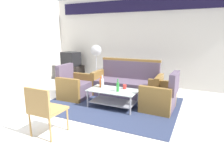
{
  "coord_description": "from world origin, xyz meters",
  "views": [
    {
      "loc": [
        1.76,
        -3.0,
        1.64
      ],
      "look_at": [
        -0.03,
        0.84,
        0.65
      ],
      "focal_mm": 31.05,
      "sensor_mm": 36.0,
      "label": 1
    }
  ],
  "objects_px": {
    "armchair_left": "(74,87)",
    "wicker_chair": "(44,107)",
    "coffee_table": "(113,96)",
    "bottle_green": "(118,87)",
    "tv_stand": "(72,73)",
    "bottle_clear": "(102,83)",
    "television": "(71,59)",
    "bottle_orange": "(101,83)",
    "armchair_right": "(160,97)",
    "couch": "(127,84)",
    "pedestal_fan": "(96,53)",
    "cup": "(125,87)"
  },
  "relations": [
    {
      "from": "coffee_table",
      "to": "bottle_orange",
      "type": "xyz_separation_m",
      "value": [
        -0.36,
        0.1,
        0.24
      ]
    },
    {
      "from": "couch",
      "to": "bottle_clear",
      "type": "relative_size",
      "value": 5.92
    },
    {
      "from": "couch",
      "to": "television",
      "type": "relative_size",
      "value": 2.74
    },
    {
      "from": "bottle_orange",
      "to": "coffee_table",
      "type": "bearing_deg",
      "value": -15.57
    },
    {
      "from": "coffee_table",
      "to": "wicker_chair",
      "type": "xyz_separation_m",
      "value": [
        -0.46,
        -1.62,
        0.22
      ]
    },
    {
      "from": "couch",
      "to": "coffee_table",
      "type": "height_order",
      "value": "couch"
    },
    {
      "from": "armchair_right",
      "to": "bottle_green",
      "type": "bearing_deg",
      "value": 115.0
    },
    {
      "from": "cup",
      "to": "wicker_chair",
      "type": "xyz_separation_m",
      "value": [
        -0.67,
        -1.8,
        0.03
      ]
    },
    {
      "from": "bottle_orange",
      "to": "television",
      "type": "height_order",
      "value": "television"
    },
    {
      "from": "bottle_green",
      "to": "pedestal_fan",
      "type": "bearing_deg",
      "value": 130.28
    },
    {
      "from": "television",
      "to": "wicker_chair",
      "type": "bearing_deg",
      "value": 130.1
    },
    {
      "from": "armchair_left",
      "to": "bottle_orange",
      "type": "distance_m",
      "value": 0.87
    },
    {
      "from": "couch",
      "to": "wicker_chair",
      "type": "relative_size",
      "value": 2.17
    },
    {
      "from": "bottle_green",
      "to": "tv_stand",
      "type": "bearing_deg",
      "value": 144.71
    },
    {
      "from": "bottle_clear",
      "to": "cup",
      "type": "distance_m",
      "value": 0.52
    },
    {
      "from": "tv_stand",
      "to": "wicker_chair",
      "type": "xyz_separation_m",
      "value": [
        2.0,
        -3.39,
        0.23
      ]
    },
    {
      "from": "tv_stand",
      "to": "television",
      "type": "distance_m",
      "value": 0.5
    },
    {
      "from": "couch",
      "to": "bottle_orange",
      "type": "height_order",
      "value": "couch"
    },
    {
      "from": "wicker_chair",
      "to": "bottle_clear",
      "type": "bearing_deg",
      "value": 83.75
    },
    {
      "from": "bottle_orange",
      "to": "bottle_clear",
      "type": "bearing_deg",
      "value": -39.57
    },
    {
      "from": "bottle_orange",
      "to": "cup",
      "type": "relative_size",
      "value": 2.64
    },
    {
      "from": "cup",
      "to": "couch",
      "type": "bearing_deg",
      "value": 106.33
    },
    {
      "from": "tv_stand",
      "to": "television",
      "type": "relative_size",
      "value": 1.2
    },
    {
      "from": "coffee_table",
      "to": "wicker_chair",
      "type": "distance_m",
      "value": 1.7
    },
    {
      "from": "tv_stand",
      "to": "television",
      "type": "xyz_separation_m",
      "value": [
        0.0,
        0.0,
        0.5
      ]
    },
    {
      "from": "armchair_left",
      "to": "tv_stand",
      "type": "xyz_separation_m",
      "value": [
        -1.27,
        1.59,
        -0.03
      ]
    },
    {
      "from": "bottle_green",
      "to": "bottle_clear",
      "type": "xyz_separation_m",
      "value": [
        -0.43,
        0.11,
        0.01
      ]
    },
    {
      "from": "bottle_clear",
      "to": "coffee_table",
      "type": "bearing_deg",
      "value": -8.16
    },
    {
      "from": "armchair_left",
      "to": "wicker_chair",
      "type": "height_order",
      "value": "armchair_left"
    },
    {
      "from": "coffee_table",
      "to": "bottle_orange",
      "type": "height_order",
      "value": "bottle_orange"
    },
    {
      "from": "television",
      "to": "wicker_chair",
      "type": "distance_m",
      "value": 3.95
    },
    {
      "from": "armchair_left",
      "to": "armchair_right",
      "type": "bearing_deg",
      "value": 91.43
    },
    {
      "from": "couch",
      "to": "tv_stand",
      "type": "distance_m",
      "value": 2.6
    },
    {
      "from": "bottle_green",
      "to": "pedestal_fan",
      "type": "distance_m",
      "value": 2.53
    },
    {
      "from": "armchair_left",
      "to": "television",
      "type": "height_order",
      "value": "television"
    },
    {
      "from": "bottle_clear",
      "to": "television",
      "type": "distance_m",
      "value": 2.79
    },
    {
      "from": "armchair_left",
      "to": "armchair_right",
      "type": "relative_size",
      "value": 1.0
    },
    {
      "from": "tv_stand",
      "to": "pedestal_fan",
      "type": "bearing_deg",
      "value": 2.86
    },
    {
      "from": "bottle_green",
      "to": "bottle_clear",
      "type": "distance_m",
      "value": 0.45
    },
    {
      "from": "coffee_table",
      "to": "bottle_clear",
      "type": "bearing_deg",
      "value": 171.84
    },
    {
      "from": "bottle_clear",
      "to": "wicker_chair",
      "type": "height_order",
      "value": "wicker_chair"
    },
    {
      "from": "cup",
      "to": "wicker_chair",
      "type": "relative_size",
      "value": 0.12
    },
    {
      "from": "couch",
      "to": "armchair_left",
      "type": "height_order",
      "value": "couch"
    },
    {
      "from": "armchair_right",
      "to": "bottle_green",
      "type": "distance_m",
      "value": 0.95
    },
    {
      "from": "coffee_table",
      "to": "bottle_clear",
      "type": "xyz_separation_m",
      "value": [
        -0.29,
        0.04,
        0.26
      ]
    },
    {
      "from": "coffee_table",
      "to": "bottle_green",
      "type": "distance_m",
      "value": 0.29
    },
    {
      "from": "wicker_chair",
      "to": "bottle_orange",
      "type": "bearing_deg",
      "value": 86.3
    },
    {
      "from": "couch",
      "to": "bottle_clear",
      "type": "xyz_separation_m",
      "value": [
        -0.28,
        -0.87,
        0.21
      ]
    },
    {
      "from": "pedestal_fan",
      "to": "wicker_chair",
      "type": "xyz_separation_m",
      "value": [
        1.0,
        -3.44,
        -0.52
      ]
    },
    {
      "from": "pedestal_fan",
      "to": "wicker_chair",
      "type": "relative_size",
      "value": 1.51
    }
  ]
}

